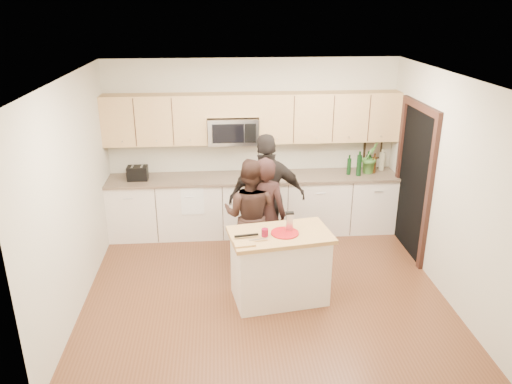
{
  "coord_description": "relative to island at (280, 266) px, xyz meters",
  "views": [
    {
      "loc": [
        -0.54,
        -5.61,
        3.49
      ],
      "look_at": [
        -0.07,
        0.35,
        1.19
      ],
      "focal_mm": 35.0,
      "sensor_mm": 36.0,
      "label": 1
    }
  ],
  "objects": [
    {
      "name": "floor",
      "position": [
        -0.17,
        0.28,
        -0.45
      ],
      "size": [
        4.5,
        4.5,
        0.0
      ],
      "primitive_type": "plane",
      "color": "brown",
      "rests_on": "ground"
    },
    {
      "name": "microwave",
      "position": [
        -0.48,
        2.08,
        1.2
      ],
      "size": [
        0.76,
        0.41,
        0.4
      ],
      "color": "silver",
      "rests_on": "ground"
    },
    {
      "name": "orchid",
      "position": [
        1.67,
        2.0,
        0.74
      ],
      "size": [
        0.36,
        0.35,
        0.52
      ],
      "primitive_type": "imported",
      "rotation": [
        0.0,
        0.0,
        0.59
      ],
      "color": "#457E32",
      "rests_on": "back_cabinetry"
    },
    {
      "name": "drink_glass",
      "position": [
        -0.19,
        -0.07,
        0.49
      ],
      "size": [
        0.08,
        0.08,
        0.1
      ],
      "primitive_type": "cylinder",
      "color": "maroon",
      "rests_on": "island"
    },
    {
      "name": "framed_picture",
      "position": [
        1.78,
        2.26,
        0.83
      ],
      "size": [
        0.3,
        0.03,
        0.38
      ],
      "color": "black",
      "rests_on": "ground"
    },
    {
      "name": "cutting_board",
      "position": [
        -0.45,
        -0.26,
        0.46
      ],
      "size": [
        0.26,
        0.21,
        0.02
      ],
      "primitive_type": "cube",
      "rotation": [
        0.0,
        0.0,
        0.15
      ],
      "color": "#B18249",
      "rests_on": "island"
    },
    {
      "name": "woman_center",
      "position": [
        -0.3,
        0.79,
        0.34
      ],
      "size": [
        0.95,
        0.85,
        1.59
      ],
      "primitive_type": "imported",
      "rotation": [
        0.0,
        0.0,
        2.75
      ],
      "color": "black",
      "rests_on": "ground"
    },
    {
      "name": "room_shell",
      "position": [
        -0.17,
        0.28,
        1.28
      ],
      "size": [
        4.52,
        4.02,
        2.71
      ],
      "color": "#BAB69F",
      "rests_on": "ground"
    },
    {
      "name": "tongs",
      "position": [
        -0.41,
        -0.1,
        0.48
      ],
      "size": [
        0.29,
        0.07,
        0.02
      ],
      "primitive_type": "cube",
      "rotation": [
        0.0,
        0.0,
        0.15
      ],
      "color": "black",
      "rests_on": "cutting_board"
    },
    {
      "name": "toaster",
      "position": [
        -1.94,
        1.95,
        0.59
      ],
      "size": [
        0.3,
        0.21,
        0.22
      ],
      "color": "black",
      "rests_on": "back_cabinetry"
    },
    {
      "name": "dish_towel",
      "position": [
        -1.12,
        1.78,
        0.35
      ],
      "size": [
        0.34,
        0.6,
        0.48
      ],
      "color": "white",
      "rests_on": "ground"
    },
    {
      "name": "back_cabinetry",
      "position": [
        -0.17,
        1.97,
        0.02
      ],
      "size": [
        4.5,
        0.66,
        0.94
      ],
      "color": "silver",
      "rests_on": "ground"
    },
    {
      "name": "red_plate",
      "position": [
        0.05,
        -0.02,
        0.45
      ],
      "size": [
        0.33,
        0.33,
        0.02
      ],
      "primitive_type": "cylinder",
      "color": "#9C0E13",
      "rests_on": "island"
    },
    {
      "name": "doorway",
      "position": [
        2.06,
        1.18,
        0.7
      ],
      "size": [
        0.06,
        1.25,
        2.2
      ],
      "color": "black",
      "rests_on": "ground"
    },
    {
      "name": "bottle_cluster",
      "position": [
        1.64,
        2.01,
        0.66
      ],
      "size": [
        0.65,
        0.33,
        0.39
      ],
      "color": "black",
      "rests_on": "back_cabinetry"
    },
    {
      "name": "knife",
      "position": [
        -0.28,
        -0.2,
        0.47
      ],
      "size": [
        0.22,
        0.06,
        0.01
      ],
      "primitive_type": "cube",
      "rotation": [
        0.0,
        0.0,
        0.15
      ],
      "color": "silver",
      "rests_on": "cutting_board"
    },
    {
      "name": "woman_right",
      "position": [
        -0.05,
        1.09,
        0.46
      ],
      "size": [
        1.1,
        0.5,
        1.83
      ],
      "primitive_type": "imported",
      "rotation": [
        0.0,
        0.0,
        3.2
      ],
      "color": "black",
      "rests_on": "ground"
    },
    {
      "name": "upper_cabinetry",
      "position": [
        -0.14,
        2.11,
        1.39
      ],
      "size": [
        4.5,
        0.33,
        0.75
      ],
      "color": "tan",
      "rests_on": "ground"
    },
    {
      "name": "island",
      "position": [
        0.0,
        0.0,
        0.0
      ],
      "size": [
        1.29,
        0.88,
        0.9
      ],
      "rotation": [
        0.0,
        0.0,
        0.15
      ],
      "color": "silver",
      "rests_on": "ground"
    },
    {
      "name": "box_grater",
      "position": [
        0.12,
        0.06,
        0.58
      ],
      "size": [
        0.1,
        0.07,
        0.22
      ],
      "color": "silver",
      "rests_on": "red_plate"
    },
    {
      "name": "woman_left",
      "position": [
        -0.11,
        0.79,
        0.35
      ],
      "size": [
        0.68,
        0.56,
        1.6
      ],
      "primitive_type": "imported",
      "rotation": [
        0.0,
        0.0,
        2.79
      ],
      "color": "black",
      "rests_on": "ground"
    }
  ]
}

